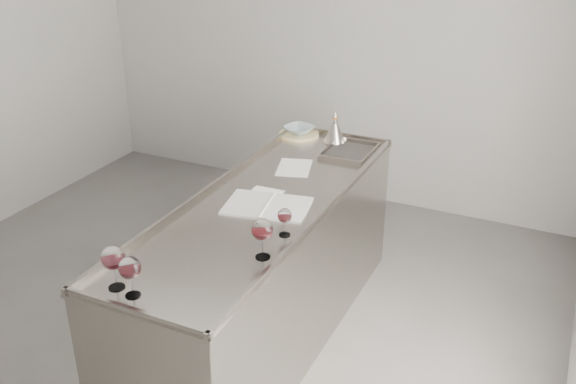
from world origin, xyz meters
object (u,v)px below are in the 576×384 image
at_px(counter, 265,271).
at_px(notebook, 267,206).
at_px(wine_glass_left, 113,259).
at_px(wine_glass_small, 285,217).
at_px(wine_glass_middle, 130,269).
at_px(wine_glass_right, 262,231).
at_px(ceramic_bowl, 299,130).
at_px(wine_funnel, 335,132).

relative_size(counter, notebook, 4.69).
bearing_deg(counter, wine_glass_left, -100.31).
distance_m(counter, wine_glass_small, 0.70).
xyz_separation_m(wine_glass_middle, wine_glass_small, (0.36, 0.78, -0.03)).
xyz_separation_m(wine_glass_left, wine_glass_right, (0.47, 0.51, -0.00)).
relative_size(wine_glass_middle, ceramic_bowl, 0.95).
bearing_deg(wine_glass_left, ceramic_bowl, 92.20).
bearing_deg(ceramic_bowl, wine_funnel, 0.00).
bearing_deg(wine_funnel, counter, -90.10).
bearing_deg(notebook, wine_glass_right, -76.09).
relative_size(counter, wine_glass_small, 16.07).
height_order(wine_glass_right, ceramic_bowl, wine_glass_right).
bearing_deg(wine_glass_left, wine_glass_right, 47.69).
relative_size(wine_glass_middle, notebook, 0.37).
bearing_deg(wine_funnel, wine_glass_left, -95.21).
distance_m(wine_glass_right, wine_funnel, 1.65).
distance_m(wine_glass_left, wine_glass_small, 0.89).
xyz_separation_m(wine_glass_middle, wine_glass_right, (0.36, 0.53, 0.01)).
bearing_deg(wine_funnel, ceramic_bowl, -180.00).
bearing_deg(counter, wine_glass_small, -47.71).
distance_m(wine_glass_right, notebook, 0.56).
relative_size(wine_glass_right, wine_glass_small, 1.37).
xyz_separation_m(counter, wine_glass_right, (0.27, -0.55, 0.61)).
relative_size(wine_glass_left, wine_glass_right, 1.02).
xyz_separation_m(counter, ceramic_bowl, (-0.28, 1.08, 0.51)).
distance_m(wine_glass_middle, notebook, 1.04).
distance_m(wine_glass_small, wine_funnel, 1.41).
xyz_separation_m(wine_glass_left, wine_funnel, (0.20, 2.14, -0.08)).
bearing_deg(counter, wine_glass_middle, -94.68).
bearing_deg(wine_glass_right, counter, 116.65).
relative_size(wine_glass_small, wine_funnel, 0.67).
bearing_deg(wine_funnel, wine_glass_middle, -92.40).
xyz_separation_m(ceramic_bowl, wine_funnel, (0.28, 0.00, 0.02)).
bearing_deg(notebook, wine_glass_middle, -108.40).
height_order(counter, wine_glass_right, wine_glass_right).
height_order(wine_glass_middle, wine_funnel, wine_funnel).
xyz_separation_m(counter, notebook, (0.05, -0.05, 0.47)).
bearing_deg(wine_glass_middle, ceramic_bowl, 94.94).
bearing_deg(wine_funnel, wine_glass_small, -78.82).
bearing_deg(wine_glass_small, ceramic_bowl, 111.71).
bearing_deg(wine_glass_right, wine_glass_small, 90.00).
distance_m(counter, wine_glass_left, 1.24).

